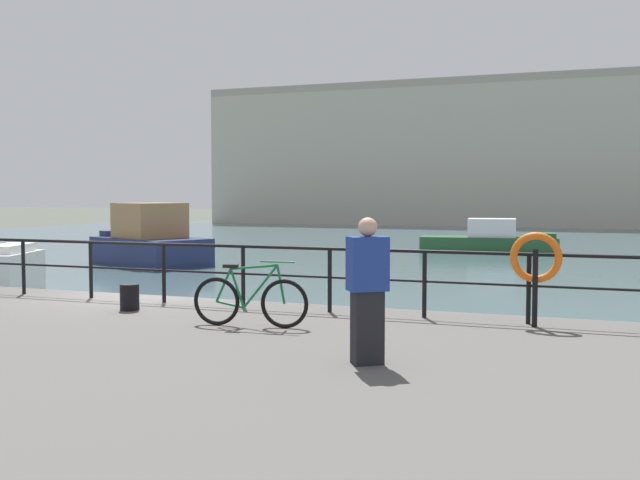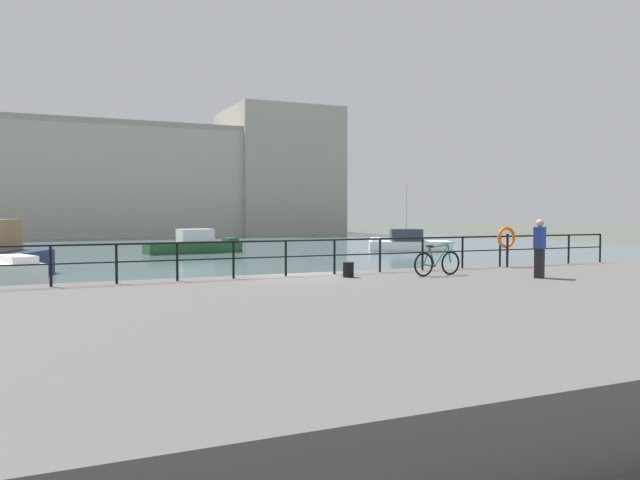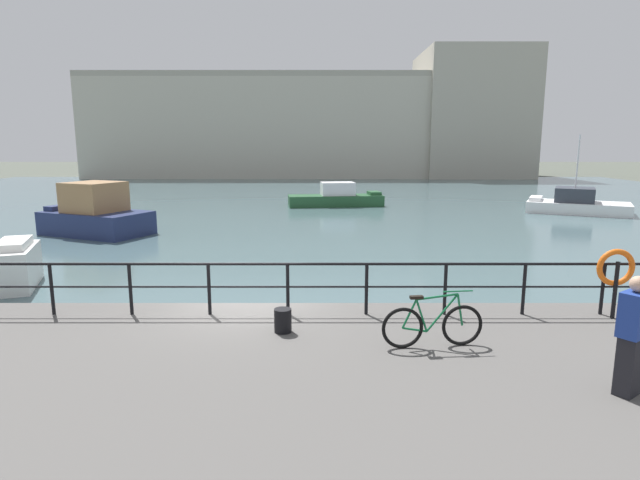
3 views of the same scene
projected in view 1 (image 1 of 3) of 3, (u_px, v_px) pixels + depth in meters
The scene contains 10 objects.
ground_plane at pixel (144, 349), 14.74m from camera, with size 240.00×240.00×0.00m, color #4C5147.
water_basin at pixel (449, 246), 42.91m from camera, with size 80.00×60.00×0.01m, color #476066.
harbor_building at pixel (578, 152), 70.27m from camera, with size 58.39×14.90×16.61m.
moored_green_narrowboat at pixel (150, 241), 31.83m from camera, with size 5.87×4.69×2.61m.
moored_blue_motorboat at pixel (490, 240), 38.56m from camera, with size 7.01×2.80×1.73m.
quay_railing at pixel (126, 260), 13.88m from camera, with size 23.94×0.07×1.08m.
parked_bicycle at pixel (250, 301), 11.10m from camera, with size 1.76×0.28×0.98m.
mooring_bollard at pixel (130, 297), 12.70m from camera, with size 0.32×0.32×0.44m, color black.
life_ring_stand at pixel (536, 261), 11.10m from camera, with size 0.75×0.16×1.40m.
standing_person at pixel (367, 290), 8.66m from camera, with size 0.52×0.49×1.69m.
Camera 1 is at (8.40, -12.40, 3.03)m, focal length 42.48 mm.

